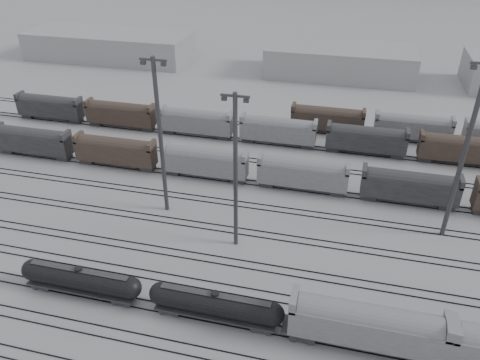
% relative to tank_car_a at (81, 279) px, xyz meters
% --- Properties ---
extents(ground, '(900.00, 900.00, 0.00)m').
position_rel_tank_car_a_xyz_m(ground, '(15.01, -1.00, -2.28)').
color(ground, '#A4A4A8').
rests_on(ground, ground).
extents(tracks, '(220.00, 71.50, 0.16)m').
position_rel_tank_car_a_xyz_m(tracks, '(15.01, 16.50, -2.20)').
color(tracks, black).
rests_on(tracks, ground).
extents(tank_car_a, '(15.92, 2.65, 3.93)m').
position_rel_tank_car_a_xyz_m(tank_car_a, '(0.00, 0.00, 0.00)').
color(tank_car_a, black).
rests_on(tank_car_a, ground).
extents(tank_car_b, '(16.02, 2.67, 3.96)m').
position_rel_tank_car_a_xyz_m(tank_car_b, '(17.11, 0.00, 0.02)').
color(tank_car_b, black).
rests_on(tank_car_b, ground).
extents(hopper_car_a, '(16.33, 3.24, 5.84)m').
position_rel_tank_car_a_xyz_m(hopper_car_a, '(33.78, 0.00, 1.33)').
color(hopper_car_a, black).
rests_on(hopper_car_a, ground).
extents(light_mast_b, '(3.90, 0.62, 24.38)m').
position_rel_tank_car_a_xyz_m(light_mast_b, '(3.16, 19.88, 10.66)').
color(light_mast_b, '#3B3B3E').
rests_on(light_mast_b, ground).
extents(light_mast_c, '(3.61, 0.58, 22.54)m').
position_rel_tank_car_a_xyz_m(light_mast_c, '(15.88, 14.15, 9.68)').
color(light_mast_c, '#3B3B3E').
rests_on(light_mast_c, ground).
extents(light_mast_d, '(4.13, 0.66, 25.82)m').
position_rel_tank_car_a_xyz_m(light_mast_d, '(44.61, 23.56, 11.42)').
color(light_mast_d, '#3B3B3E').
rests_on(light_mast_d, ground).
extents(bg_string_near, '(151.00, 3.00, 5.60)m').
position_rel_tank_car_a_xyz_m(bg_string_near, '(23.01, 31.00, 0.52)').
color(bg_string_near, gray).
rests_on(bg_string_near, ground).
extents(bg_string_mid, '(151.00, 3.00, 5.60)m').
position_rel_tank_car_a_xyz_m(bg_string_mid, '(33.01, 47.00, 0.52)').
color(bg_string_mid, black).
rests_on(bg_string_mid, ground).
extents(bg_string_far, '(66.00, 3.00, 5.60)m').
position_rel_tank_car_a_xyz_m(bg_string_far, '(50.51, 55.00, 0.52)').
color(bg_string_far, '#46352C').
rests_on(bg_string_far, ground).
extents(warehouse_left, '(50.00, 18.00, 8.00)m').
position_rel_tank_car_a_xyz_m(warehouse_left, '(-44.99, 94.00, 1.72)').
color(warehouse_left, '#AEAFB1').
rests_on(warehouse_left, ground).
extents(warehouse_mid, '(40.00, 18.00, 8.00)m').
position_rel_tank_car_a_xyz_m(warehouse_mid, '(25.01, 94.00, 1.72)').
color(warehouse_mid, '#AEAFB1').
rests_on(warehouse_mid, ground).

